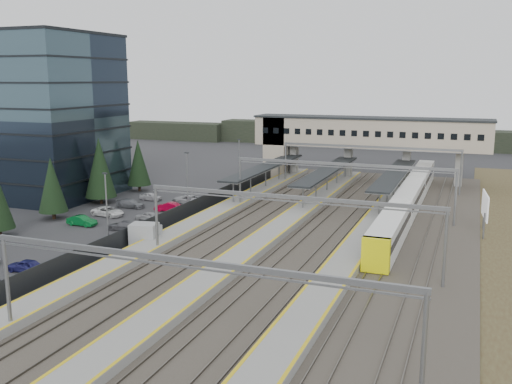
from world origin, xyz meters
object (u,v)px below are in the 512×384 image
at_px(office_building, 29,115).
at_px(relay_cabin_far, 150,234).
at_px(billboard, 485,207).
at_px(footbridge, 353,135).
at_px(relay_cabin_near, 144,234).
at_px(train, 409,199).

distance_m(office_building, relay_cabin_far, 37.23).
height_order(relay_cabin_far, billboard, billboard).
relative_size(office_building, relay_cabin_far, 10.96).
xyz_separation_m(office_building, footbridge, (43.70, 30.00, -4.26)).
relative_size(relay_cabin_near, train, 0.06).
xyz_separation_m(office_building, billboard, (65.31, 0.02, -8.96)).
bearing_deg(footbridge, relay_cabin_near, -104.81).
bearing_deg(office_building, footbridge, 34.47).
relative_size(office_building, relay_cabin_near, 7.68).
bearing_deg(relay_cabin_near, footbridge, 75.19).
relative_size(office_building, train, 0.45).
bearing_deg(relay_cabin_far, train, 44.97).
bearing_deg(relay_cabin_near, billboard, 27.50).
xyz_separation_m(relay_cabin_near, train, (24.94, 25.66, 0.67)).
bearing_deg(train, office_building, -172.01).
distance_m(relay_cabin_near, footbridge, 49.91).
xyz_separation_m(footbridge, billboard, (21.60, -29.98, -4.70)).
xyz_separation_m(relay_cabin_far, footbridge, (12.49, 46.91, 6.96)).
relative_size(office_building, billboard, 4.24).
relative_size(office_building, footbridge, 0.60).
distance_m(relay_cabin_near, relay_cabin_far, 0.93).
relative_size(relay_cabin_near, billboard, 0.55).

